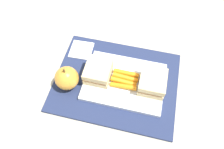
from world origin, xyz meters
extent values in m
plane|color=#B7AD99|center=(0.00, 0.00, 0.00)|extent=(2.40, 2.40, 0.00)
cube|color=navy|center=(0.00, 0.00, 0.01)|extent=(0.36, 0.28, 0.01)
cube|color=white|center=(-0.03, 0.00, 0.02)|extent=(0.23, 0.17, 0.01)
cube|color=#DBC189|center=(-0.10, 0.00, 0.03)|extent=(0.07, 0.08, 0.02)
cube|color=pink|center=(-0.10, 0.00, 0.04)|extent=(0.07, 0.07, 0.01)
cube|color=#DBC189|center=(-0.10, 0.00, 0.06)|extent=(0.07, 0.08, 0.02)
cube|color=#DBC189|center=(0.05, 0.00, 0.03)|extent=(0.07, 0.08, 0.02)
cube|color=pink|center=(0.05, 0.00, 0.04)|extent=(0.07, 0.07, 0.01)
cube|color=#DBC189|center=(0.05, 0.00, 0.06)|extent=(0.07, 0.08, 0.02)
cylinder|color=orange|center=(-0.03, -0.02, 0.03)|extent=(0.08, 0.01, 0.02)
cylinder|color=orange|center=(-0.03, -0.01, 0.03)|extent=(0.08, 0.01, 0.02)
cylinder|color=orange|center=(-0.02, 0.01, 0.03)|extent=(0.08, 0.01, 0.02)
cylinder|color=orange|center=(-0.03, 0.02, 0.03)|extent=(0.08, 0.01, 0.02)
sphere|color=gold|center=(0.13, 0.04, 0.04)|extent=(0.07, 0.07, 0.07)
cylinder|color=brown|center=(0.13, 0.04, 0.08)|extent=(0.01, 0.01, 0.01)
cube|color=white|center=(0.14, -0.09, 0.01)|extent=(0.07, 0.07, 0.00)
camera|label=1|loc=(-0.06, 0.30, 0.56)|focal=34.02mm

